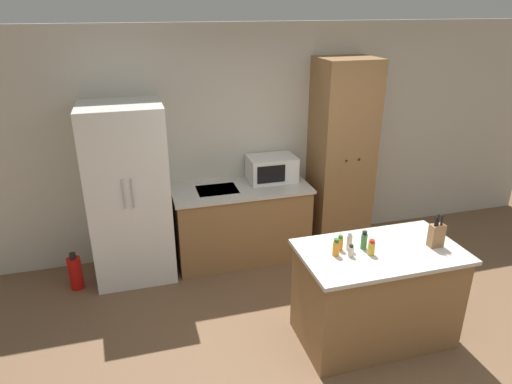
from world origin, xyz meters
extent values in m
plane|color=brown|center=(0.00, 0.00, 0.00)|extent=(14.00, 14.00, 0.00)
cube|color=beige|center=(0.00, 2.33, 1.30)|extent=(7.20, 0.06, 2.60)
cube|color=white|center=(-1.77, 1.96, 0.94)|extent=(0.81, 0.69, 1.88)
cylinder|color=silver|center=(-1.81, 1.60, 1.09)|extent=(0.02, 0.02, 0.30)
cylinder|color=silver|center=(-1.73, 1.60, 1.09)|extent=(0.02, 0.02, 0.30)
cube|color=olive|center=(-0.56, 1.98, 0.42)|extent=(1.49, 0.65, 0.85)
cube|color=beige|center=(-0.56, 1.98, 0.86)|extent=(1.53, 0.69, 0.03)
cube|color=#9EA0A3|center=(-0.83, 1.98, 0.88)|extent=(0.44, 0.34, 0.01)
cube|color=olive|center=(0.66, 2.02, 1.12)|extent=(0.64, 0.56, 2.24)
sphere|color=black|center=(0.58, 1.73, 1.16)|extent=(0.02, 0.02, 0.02)
sphere|color=black|center=(0.74, 1.73, 1.16)|extent=(0.02, 0.02, 0.02)
cube|color=olive|center=(0.21, 0.29, 0.42)|extent=(1.30, 0.71, 0.85)
cube|color=beige|center=(0.21, 0.29, 0.87)|extent=(1.36, 0.77, 0.03)
cube|color=white|center=(-0.17, 2.10, 1.02)|extent=(0.54, 0.37, 0.28)
cube|color=black|center=(-0.23, 1.91, 1.02)|extent=(0.32, 0.01, 0.20)
cube|color=olive|center=(0.68, 0.23, 0.98)|extent=(0.12, 0.08, 0.20)
cylinder|color=black|center=(0.64, 0.22, 1.12)|extent=(0.02, 0.02, 0.08)
cylinder|color=black|center=(0.66, 0.22, 1.14)|extent=(0.02, 0.02, 0.11)
cylinder|color=black|center=(0.68, 0.24, 1.13)|extent=(0.02, 0.02, 0.09)
cylinder|color=black|center=(0.70, 0.22, 1.13)|extent=(0.02, 0.02, 0.09)
cylinder|color=black|center=(0.72, 0.24, 1.13)|extent=(0.02, 0.02, 0.09)
cylinder|color=#337033|center=(0.08, 0.36, 0.95)|extent=(0.05, 0.05, 0.13)
cylinder|color=black|center=(0.08, 0.36, 1.03)|extent=(0.04, 0.04, 0.03)
cylinder|color=gold|center=(0.09, 0.25, 0.94)|extent=(0.06, 0.06, 0.11)
cylinder|color=red|center=(0.09, 0.25, 1.01)|extent=(0.04, 0.04, 0.02)
cylinder|color=beige|center=(-0.05, 0.37, 0.95)|extent=(0.04, 0.04, 0.13)
cylinder|color=silver|center=(-0.05, 0.37, 1.03)|extent=(0.03, 0.03, 0.03)
cylinder|color=orange|center=(-0.19, 0.32, 0.95)|extent=(0.06, 0.06, 0.12)
cylinder|color=#286628|center=(-0.19, 0.32, 1.02)|extent=(0.04, 0.04, 0.03)
cylinder|color=beige|center=(-0.08, 0.27, 0.93)|extent=(0.05, 0.05, 0.08)
cylinder|color=black|center=(-0.08, 0.27, 0.98)|extent=(0.03, 0.03, 0.02)
cylinder|color=orange|center=(-0.12, 0.39, 0.94)|extent=(0.05, 0.05, 0.11)
cylinder|color=#286628|center=(-0.12, 0.39, 1.01)|extent=(0.04, 0.04, 0.02)
cylinder|color=red|center=(-2.39, 1.82, 0.18)|extent=(0.14, 0.14, 0.35)
cylinder|color=black|center=(-2.39, 1.82, 0.38)|extent=(0.06, 0.06, 0.06)
camera|label=1|loc=(-1.69, -2.60, 2.78)|focal=32.00mm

